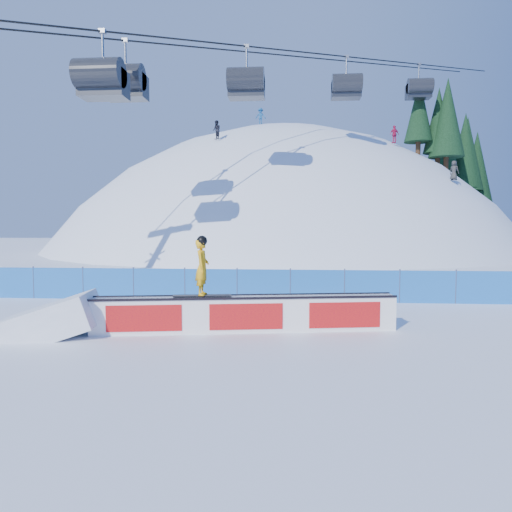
{
  "coord_description": "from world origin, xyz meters",
  "views": [
    {
      "loc": [
        1.03,
        -12.44,
        2.89
      ],
      "look_at": [
        -0.08,
        1.83,
        1.89
      ],
      "focal_mm": 32.0,
      "sensor_mm": 36.0,
      "label": 1
    }
  ],
  "objects": [
    {
      "name": "ground",
      "position": [
        0.0,
        0.0,
        0.0
      ],
      "size": [
        160.0,
        160.0,
        0.0
      ],
      "primitive_type": "plane",
      "color": "white",
      "rests_on": "ground"
    },
    {
      "name": "snow_hill",
      "position": [
        0.0,
        42.0,
        -18.0
      ],
      "size": [
        64.0,
        64.0,
        64.0
      ],
      "color": "white",
      "rests_on": "ground"
    },
    {
      "name": "treeline",
      "position": [
        22.34,
        39.99,
        10.35
      ],
      "size": [
        22.03,
        13.76,
        20.61
      ],
      "color": "#372316",
      "rests_on": "ground"
    },
    {
      "name": "safety_fence",
      "position": [
        0.0,
        4.5,
        0.6
      ],
      "size": [
        22.05,
        0.05,
        1.3
      ],
      "color": "blue",
      "rests_on": "ground"
    },
    {
      "name": "chairlift",
      "position": [
        4.74,
        27.49,
        16.89
      ],
      "size": [
        40.8,
        41.7,
        22.0
      ],
      "color": "gray",
      "rests_on": "ground"
    },
    {
      "name": "rail_box",
      "position": [
        -0.19,
        -0.38,
        0.48
      ],
      "size": [
        8.14,
        1.86,
        0.98
      ],
      "rotation": [
        0.0,
        0.0,
        0.16
      ],
      "color": "white",
      "rests_on": "ground"
    },
    {
      "name": "snow_ramp",
      "position": [
        -5.22,
        -1.19,
        0.0
      ],
      "size": [
        2.72,
        1.94,
        1.56
      ],
      "primitive_type": null,
      "rotation": [
        0.0,
        -0.31,
        0.16
      ],
      "color": "white",
      "rests_on": "ground"
    },
    {
      "name": "snowboarder",
      "position": [
        -1.32,
        -0.56,
        1.77
      ],
      "size": [
        1.57,
        0.55,
        1.61
      ],
      "rotation": [
        0.0,
        0.0,
        1.58
      ],
      "color": "black",
      "rests_on": "rail_box"
    },
    {
      "name": "distant_skiers",
      "position": [
        3.14,
        31.77,
        11.48
      ],
      "size": [
        21.49,
        8.87,
        8.36
      ],
      "color": "black",
      "rests_on": "ground"
    }
  ]
}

